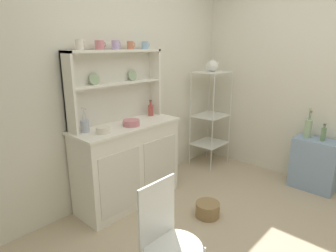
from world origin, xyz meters
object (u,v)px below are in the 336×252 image
wire_chair (166,235)px  porcelain_teapot (212,66)px  hutch_cabinet (128,163)px  floor_basket (208,209)px  oil_bottle (323,134)px  hutch_shelf_unit (114,81)px  bakers_rack (211,110)px  side_shelf_blue (314,164)px  flower_vase (308,128)px  jam_bottle (151,110)px  bowl_mixing_large (103,130)px  cup_cream_0 (80,45)px  utensil_jar (85,126)px

wire_chair → porcelain_teapot: size_ratio=3.57×
hutch_cabinet → floor_basket: hutch_cabinet is taller
hutch_cabinet → oil_bottle: bearing=-40.8°
hutch_shelf_unit → porcelain_teapot: bearing=-8.3°
wire_chair → hutch_shelf_unit: bearing=67.3°
bakers_rack → wire_chair: 2.41m
oil_bottle → floor_basket: bearing=154.7°
side_shelf_blue → floor_basket: side_shelf_blue is taller
porcelain_teapot → oil_bottle: (0.21, -1.37, -0.69)m
porcelain_teapot → flower_vase: porcelain_teapot is taller
floor_basket → jam_bottle: 1.24m
hutch_shelf_unit → wire_chair: size_ratio=1.27×
bowl_mixing_large → flower_vase: bearing=-30.7°
hutch_cabinet → jam_bottle: size_ratio=6.46×
bakers_rack → wire_chair: bakers_rack is taller
wire_chair → floor_basket: 1.16m
side_shelf_blue → cup_cream_0: cup_cream_0 is taller
side_shelf_blue → jam_bottle: jam_bottle is taller
oil_bottle → cup_cream_0: bearing=142.8°
hutch_shelf_unit → utensil_jar: (-0.43, -0.09, -0.37)m
cup_cream_0 → flower_vase: (2.03, -1.37, -0.92)m
hutch_cabinet → hutch_shelf_unit: 0.86m
side_shelf_blue → bakers_rack: bearing=98.8°
bakers_rack → wire_chair: (-2.11, -1.13, -0.26)m
floor_basket → bowl_mixing_large: (-0.67, 0.72, 0.82)m
cup_cream_0 → jam_bottle: size_ratio=0.50×
cup_cream_0 → utensil_jar: cup_cream_0 is taller
side_shelf_blue → porcelain_teapot: 1.72m
bakers_rack → floor_basket: bearing=-145.8°
hutch_cabinet → flower_vase: size_ratio=3.20×
wire_chair → oil_bottle: wire_chair is taller
side_shelf_blue → oil_bottle: bearing=-90.0°
flower_vase → oil_bottle: size_ratio=1.86×
hutch_shelf_unit → bowl_mixing_large: 0.57m
bakers_rack → bowl_mixing_large: bearing=-179.0°
bakers_rack → porcelain_teapot: size_ratio=5.45×
hutch_shelf_unit → utensil_jar: hutch_shelf_unit is taller
cup_cream_0 → oil_bottle: bearing=-37.2°
bakers_rack → oil_bottle: 1.39m
bakers_rack → cup_cream_0: bearing=174.8°
cup_cream_0 → utensil_jar: size_ratio=0.39×
floor_basket → jam_bottle: bearing=83.8°
floor_basket → oil_bottle: size_ratio=1.23×
flower_vase → hutch_shelf_unit: bearing=139.3°
side_shelf_blue → utensil_jar: bearing=145.1°
hutch_shelf_unit → porcelain_teapot: hutch_shelf_unit is taller
floor_basket → porcelain_teapot: 1.87m
bakers_rack → jam_bottle: (-1.01, 0.13, 0.15)m
hutch_shelf_unit → porcelain_teapot: size_ratio=4.52×
side_shelf_blue → bowl_mixing_large: size_ratio=4.77×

